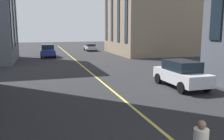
% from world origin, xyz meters
% --- Properties ---
extents(lane_centre_line, '(80.00, 0.16, 0.01)m').
position_xyz_m(lane_centre_line, '(20.00, 0.00, 0.00)').
color(lane_centre_line, '#D8C64C').
rests_on(lane_centre_line, ground_plane).
extents(car_silver_trailing, '(4.40, 1.95, 1.37)m').
position_xyz_m(car_silver_trailing, '(42.40, -4.90, 0.70)').
color(car_silver_trailing, '#B7BABF').
rests_on(car_silver_trailing, ground_plane).
extents(car_blue_parked_b, '(4.70, 2.14, 1.88)m').
position_xyz_m(car_blue_parked_b, '(33.60, 3.38, 0.97)').
color(car_blue_parked_b, navy).
rests_on(car_blue_parked_b, ground_plane).
extents(car_white_near, '(4.70, 2.14, 1.88)m').
position_xyz_m(car_white_near, '(11.20, -4.90, 0.97)').
color(car_white_near, silver).
rests_on(car_white_near, ground_plane).
extents(building_right_far, '(14.03, 14.09, 15.31)m').
position_xyz_m(building_right_far, '(34.69, -14.48, 7.65)').
color(building_right_far, gray).
rests_on(building_right_far, ground_plane).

